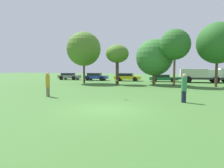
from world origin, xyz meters
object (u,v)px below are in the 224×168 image
object	(u,v)px
person_catcher	(184,88)
parked_car_yellow	(127,77)
parked_car_grey	(69,76)
tree_1	(117,54)
tree_0	(84,49)
parked_car_blue	(96,76)
tree_2	(154,57)
tree_3	(175,45)
tree_4	(218,43)
parked_car_green	(163,78)
frisbee	(116,80)
person_thrower	(48,84)
delivery_truck_white	(199,74)

from	to	relation	value
person_catcher	parked_car_yellow	bearing A→B (deg)	-69.20
parked_car_grey	parked_car_yellow	bearing A→B (deg)	-2.52
tree_1	parked_car_yellow	distance (m)	7.64
tree_0	parked_car_blue	size ratio (longest dim) A/B	1.78
tree_2	tree_3	size ratio (longest dim) A/B	0.87
tree_4	tree_0	bearing A→B (deg)	178.85
parked_car_grey	parked_car_yellow	xyz separation A→B (m)	(10.69, 0.05, 0.02)
tree_3	parked_car_green	size ratio (longest dim) A/B	1.51
parked_car_grey	parked_car_yellow	distance (m)	10.69
parked_car_green	frisbee	bearing A→B (deg)	-100.56
person_thrower	tree_4	xyz separation A→B (m)	(13.84, 12.06, 3.99)
person_thrower	tree_0	world-z (taller)	tree_0
tree_0	frisbee	bearing A→B (deg)	-56.27
person_thrower	tree_3	xyz separation A→B (m)	(9.26, 11.52, 3.91)
tree_0	tree_4	distance (m)	16.58
tree_1	tree_3	xyz separation A→B (m)	(7.13, -0.66, 0.93)
parked_car_grey	parked_car_yellow	world-z (taller)	parked_car_yellow
tree_2	parked_car_grey	bearing A→B (deg)	158.85
parked_car_grey	delivery_truck_white	xyz separation A→B (m)	(21.64, -0.27, 0.52)
parked_car_blue	delivery_truck_white	bearing A→B (deg)	-1.91
person_thrower	parked_car_blue	xyz separation A→B (m)	(-3.44, 18.51, -0.26)
person_thrower	parked_car_blue	size ratio (longest dim) A/B	0.46
tree_2	parked_car_green	world-z (taller)	tree_2
person_thrower	delivery_truck_white	bearing A→B (deg)	53.77
person_thrower	parked_car_yellow	world-z (taller)	person_thrower
tree_3	parked_car_green	bearing A→B (deg)	101.61
tree_0	tree_4	bearing A→B (deg)	-1.15
person_catcher	parked_car_blue	size ratio (longest dim) A/B	0.46
parked_car_yellow	tree_3	bearing A→B (deg)	-48.70
tree_0	parked_car_blue	xyz separation A→B (m)	(-0.71, 6.12, -4.07)
parked_car_grey	parked_car_blue	distance (m)	5.36
tree_3	parked_car_yellow	world-z (taller)	tree_3
parked_car_green	person_thrower	bearing A→B (deg)	-114.83
tree_0	parked_car_grey	xyz separation A→B (m)	(-6.04, 6.65, -4.10)
parked_car_grey	parked_car_blue	xyz separation A→B (m)	(5.33, -0.52, 0.03)
tree_2	tree_4	distance (m)	7.25
frisbee	tree_3	world-z (taller)	tree_3
tree_2	parked_car_blue	xyz separation A→B (m)	(-10.24, 5.50, -2.79)
frisbee	tree_4	bearing A→B (deg)	53.09
frisbee	tree_1	world-z (taller)	tree_1
tree_4	delivery_truck_white	world-z (taller)	tree_4
frisbee	parked_car_yellow	xyz separation A→B (m)	(-3.26, 18.55, -0.66)
tree_3	tree_4	distance (m)	4.62
tree_3	tree_0	bearing A→B (deg)	175.83
tree_4	parked_car_yellow	distance (m)	14.48
tree_3	parked_car_yellow	xyz separation A→B (m)	(-7.34, 7.57, -4.19)
tree_4	parked_car_grey	bearing A→B (deg)	162.85
tree_0	delivery_truck_white	world-z (taller)	tree_0
person_thrower	tree_2	distance (m)	14.90
tree_3	delivery_truck_white	world-z (taller)	tree_3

